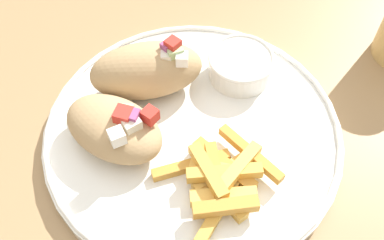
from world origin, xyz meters
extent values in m
cube|color=#9E7A51|center=(0.00, 0.00, 0.70)|extent=(1.36, 1.36, 0.04)
cylinder|color=white|center=(-0.02, 0.00, 0.72)|extent=(0.31, 0.31, 0.01)
torus|color=white|center=(-0.02, 0.00, 0.73)|extent=(0.31, 0.31, 0.01)
ellipsoid|color=tan|center=(-0.09, -0.04, 0.75)|extent=(0.12, 0.09, 0.05)
cube|color=#A34C84|center=(-0.07, -0.04, 0.78)|extent=(0.01, 0.01, 0.01)
cube|color=silver|center=(-0.07, -0.04, 0.77)|extent=(0.02, 0.02, 0.02)
cube|color=#B7D693|center=(-0.08, -0.04, 0.78)|extent=(0.02, 0.02, 0.02)
cube|color=white|center=(-0.07, -0.06, 0.78)|extent=(0.02, 0.02, 0.01)
cube|color=red|center=(-0.06, -0.03, 0.78)|extent=(0.02, 0.02, 0.01)
cube|color=red|center=(-0.08, -0.04, 0.78)|extent=(0.02, 0.02, 0.02)
ellipsoid|color=tan|center=(-0.09, 0.03, 0.76)|extent=(0.14, 0.12, 0.06)
cube|color=white|center=(-0.05, 0.04, 0.79)|extent=(0.02, 0.02, 0.01)
cube|color=silver|center=(-0.07, 0.04, 0.79)|extent=(0.01, 0.01, 0.01)
cube|color=#A34C84|center=(-0.07, 0.05, 0.79)|extent=(0.01, 0.01, 0.01)
cube|color=#B7D693|center=(-0.06, 0.05, 0.79)|extent=(0.02, 0.02, 0.02)
cube|color=red|center=(-0.06, 0.05, 0.80)|extent=(0.02, 0.02, 0.01)
cube|color=#E5B251|center=(0.03, -0.07, 0.74)|extent=(0.06, 0.04, 0.01)
cube|color=gold|center=(0.03, -0.06, 0.74)|extent=(0.07, 0.05, 0.01)
cube|color=gold|center=(-0.01, -0.04, 0.74)|extent=(0.07, 0.06, 0.01)
cube|color=gold|center=(0.03, -0.08, 0.74)|extent=(0.02, 0.08, 0.01)
cube|color=#E5B251|center=(0.02, -0.04, 0.74)|extent=(0.06, 0.02, 0.01)
cube|color=gold|center=(0.02, -0.03, 0.74)|extent=(0.07, 0.04, 0.01)
cube|color=#E5B251|center=(0.02, -0.04, 0.74)|extent=(0.04, 0.06, 0.01)
cube|color=gold|center=(0.03, -0.05, 0.73)|extent=(0.04, 0.05, 0.01)
cube|color=#E5B251|center=(0.04, -0.04, 0.75)|extent=(0.03, 0.07, 0.01)
cube|color=gold|center=(0.03, -0.05, 0.75)|extent=(0.07, 0.04, 0.01)
cube|color=gold|center=(0.04, -0.02, 0.74)|extent=(0.08, 0.04, 0.01)
cube|color=gold|center=(0.04, -0.08, 0.75)|extent=(0.06, 0.04, 0.01)
cube|color=gold|center=(0.02, -0.05, 0.75)|extent=(0.04, 0.05, 0.01)
cube|color=gold|center=(0.01, -0.05, 0.75)|extent=(0.05, 0.05, 0.01)
cylinder|color=white|center=(0.00, 0.09, 0.74)|extent=(0.07, 0.07, 0.03)
cylinder|color=beige|center=(0.00, 0.09, 0.76)|extent=(0.06, 0.06, 0.01)
torus|color=white|center=(0.00, 0.09, 0.76)|extent=(0.07, 0.07, 0.00)
camera|label=1|loc=(0.07, -0.25, 1.12)|focal=42.00mm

